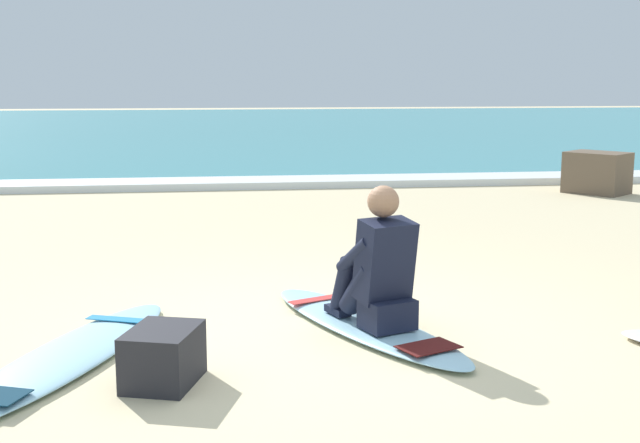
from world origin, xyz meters
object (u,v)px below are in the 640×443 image
(surfboard_main, at_px, (365,324))
(shoreline_rock, at_px, (597,173))
(beach_bag, at_px, (163,356))
(surfboard_spare_near, at_px, (68,356))
(surfer_seated, at_px, (378,272))

(surfboard_main, relative_size, shoreline_rock, 2.66)
(beach_bag, bearing_deg, surfboard_main, 33.44)
(surfboard_spare_near, bearing_deg, surfer_seated, 8.19)
(surfer_seated, bearing_deg, beach_bag, -151.85)
(beach_bag, bearing_deg, shoreline_rock, 50.14)
(shoreline_rock, bearing_deg, surfboard_main, -126.51)
(surfboard_main, distance_m, surfer_seated, 0.43)
(surfboard_main, xyz_separation_m, beach_bag, (-1.32, -0.87, 0.12))
(surfboard_main, distance_m, surfboard_spare_near, 1.96)
(surfboard_main, bearing_deg, surfer_seated, -63.29)
(surfboard_main, xyz_separation_m, surfboard_spare_near, (-1.92, -0.42, -0.00))
(surfer_seated, distance_m, surfboard_spare_near, 2.04)
(shoreline_rock, xyz_separation_m, beach_bag, (-5.94, -7.11, -0.14))
(surfer_seated, height_order, shoreline_rock, surfer_seated)
(surfer_seated, distance_m, shoreline_rock, 7.83)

